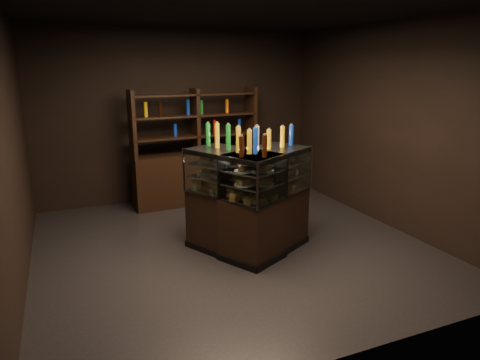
% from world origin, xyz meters
% --- Properties ---
extents(ground, '(5.00, 5.00, 0.00)m').
position_xyz_m(ground, '(0.00, 0.00, 0.00)').
color(ground, black).
rests_on(ground, ground).
extents(room_shell, '(5.02, 5.02, 3.01)m').
position_xyz_m(room_shell, '(0.00, 0.00, 1.94)').
color(room_shell, black).
rests_on(room_shell, ground).
extents(display_case, '(1.64, 1.39, 1.35)m').
position_xyz_m(display_case, '(0.16, -0.24, 0.46)').
color(display_case, black).
rests_on(display_case, ground).
extents(food_display, '(1.28, 1.10, 0.42)m').
position_xyz_m(food_display, '(0.16, -0.25, 1.02)').
color(food_display, '#B37B40').
rests_on(food_display, display_case).
extents(bottles_top, '(1.12, 0.96, 0.30)m').
position_xyz_m(bottles_top, '(0.16, -0.24, 1.49)').
color(bottles_top, '#147223').
rests_on(bottles_top, display_case).
extents(potted_conifer, '(0.38, 0.38, 0.80)m').
position_xyz_m(potted_conifer, '(1.08, 0.73, 0.46)').
color(potted_conifer, black).
rests_on(potted_conifer, ground).
extents(back_shelving, '(2.22, 0.52, 2.00)m').
position_xyz_m(back_shelving, '(0.15, 2.05, 0.61)').
color(back_shelving, black).
rests_on(back_shelving, ground).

